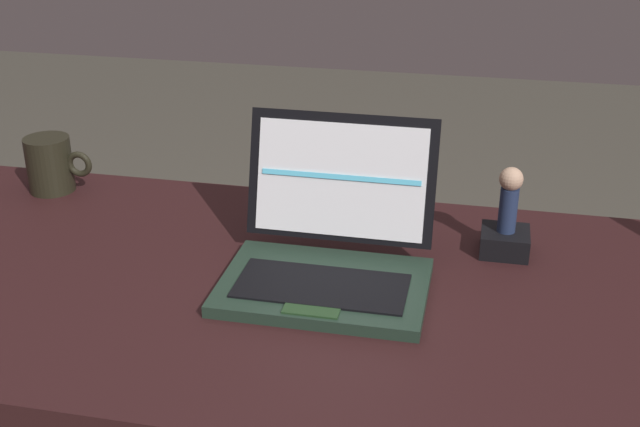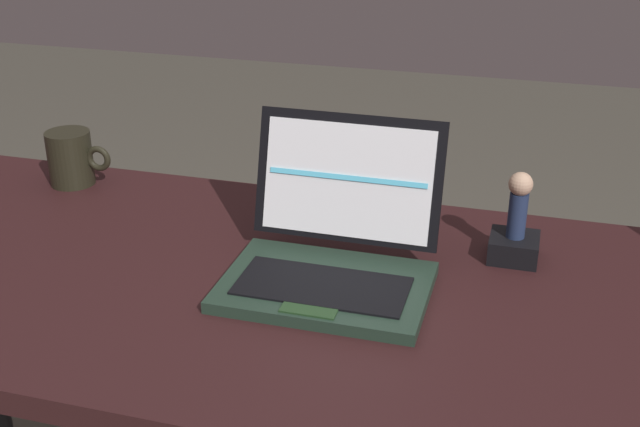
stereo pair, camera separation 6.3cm
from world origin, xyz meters
name	(u,v)px [view 2 (the right image)]	position (x,y,z in m)	size (l,w,h in m)	color
desk	(276,332)	(0.00, 0.00, 0.67)	(1.63, 0.65, 0.75)	black
laptop_front	(332,253)	(0.08, 0.02, 0.80)	(0.28, 0.25, 0.21)	#203328
figurine_stand	(514,247)	(0.32, 0.16, 0.77)	(0.07, 0.07, 0.04)	black
figurine	(519,201)	(0.32, 0.16, 0.85)	(0.03, 0.03, 0.10)	navy
coffee_mug	(71,158)	(-0.46, 0.24, 0.80)	(0.12, 0.08, 0.10)	black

